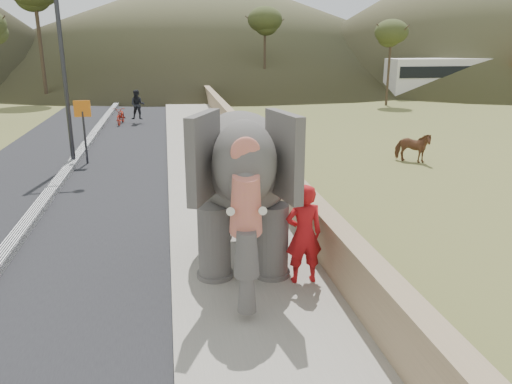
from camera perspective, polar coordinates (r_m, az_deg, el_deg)
road at (r=16.30m, az=-22.35°, el=-0.37°), size 7.00×120.00×0.03m
median at (r=16.28m, az=-22.38°, el=-0.05°), size 0.35×120.00×0.22m
walkway at (r=15.95m, az=-4.59°, el=0.74°), size 3.00×120.00×0.15m
parapet at (r=16.06m, az=1.25°, el=2.66°), size 0.30×120.00×1.10m
lamppost at (r=19.58m, az=-20.64°, el=16.98°), size 1.76×0.36×8.00m
signboard at (r=19.75m, az=-19.12°, el=7.67°), size 0.60×0.08×2.40m
cow at (r=20.10m, az=17.45°, el=4.89°), size 1.47×1.35×1.17m
distant_car at (r=47.23m, az=17.13°, el=11.60°), size 4.45×2.39×1.44m
bus_white at (r=45.60m, az=21.45°, el=12.07°), size 11.01×2.55×3.10m
hill_right at (r=68.48m, az=24.40°, el=18.43°), size 56.00×56.00×16.00m
hill_far at (r=75.57m, az=-5.47°, el=18.74°), size 80.00×80.00×14.00m
elephant_and_man at (r=10.12m, az=-1.56°, el=1.01°), size 2.70×4.62×3.19m
motorcyclist at (r=29.06m, az=-14.44°, el=8.93°), size 1.78×1.90×1.90m
trees at (r=30.18m, az=-9.68°, el=15.92°), size 47.87×35.71×9.78m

